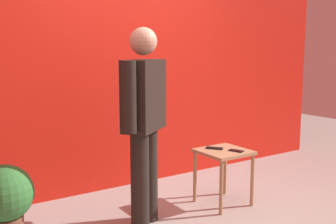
% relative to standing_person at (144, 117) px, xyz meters
% --- Properties ---
extents(back_wall_red, '(6.04, 0.12, 3.28)m').
position_rel_standing_person_xyz_m(back_wall_red, '(0.38, 1.09, 0.67)').
color(back_wall_red, red).
rests_on(back_wall_red, ground_plane).
extents(standing_person, '(0.62, 0.50, 1.74)m').
position_rel_standing_person_xyz_m(standing_person, '(0.00, 0.00, 0.00)').
color(standing_person, black).
rests_on(standing_person, ground_plane).
extents(side_table, '(0.47, 0.47, 0.56)m').
position_rel_standing_person_xyz_m(side_table, '(0.91, -0.02, -0.51)').
color(side_table, tan).
rests_on(side_table, ground_plane).
extents(cell_phone, '(0.11, 0.16, 0.01)m').
position_rel_standing_person_xyz_m(cell_phone, '(0.98, -0.12, -0.41)').
color(cell_phone, black).
rests_on(cell_phone, side_table).
extents(tv_remote, '(0.13, 0.16, 0.02)m').
position_rel_standing_person_xyz_m(tv_remote, '(0.86, 0.07, -0.41)').
color(tv_remote, black).
rests_on(tv_remote, side_table).
extents(potted_plant, '(0.44, 0.44, 0.69)m').
position_rel_standing_person_xyz_m(potted_plant, '(-1.14, 0.16, -0.57)').
color(potted_plant, brown).
rests_on(potted_plant, ground_plane).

